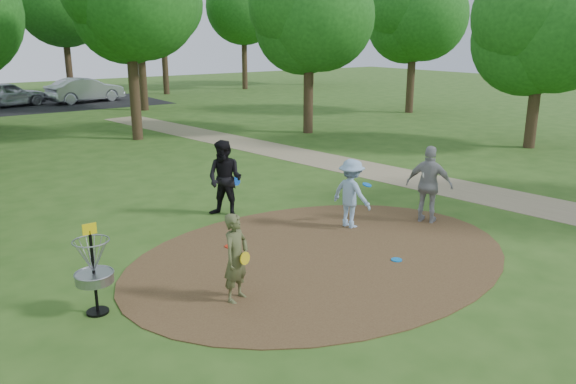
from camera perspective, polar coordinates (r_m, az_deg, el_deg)
ground at (r=11.57m, az=3.52°, el=-6.56°), size 100.00×100.00×0.00m
dirt_clearing at (r=11.57m, az=3.52°, el=-6.51°), size 8.40×8.40×0.02m
footpath at (r=17.39m, az=15.98°, el=0.53°), size 7.55×39.89×0.01m
parking_lot at (r=39.48m, az=-23.09°, el=8.13°), size 14.00×8.00×0.01m
player_observer_with_disc at (r=9.50m, az=-5.29°, el=-6.67°), size 0.67×0.58×1.55m
player_throwing_with_disc at (r=13.11m, az=6.45°, el=-0.17°), size 1.01×1.13×1.63m
player_walking_with_disc at (r=13.86m, az=-6.41°, el=1.32°), size 1.11×1.17×1.91m
player_waiting_with_disc at (r=13.74m, az=14.16°, el=0.72°), size 0.91×1.18×1.87m
disc_ground_blue at (r=11.53m, az=10.97°, el=-6.78°), size 0.22×0.22×0.02m
disc_ground_red at (r=12.07m, az=-5.93°, el=-5.50°), size 0.22×0.22×0.02m
car_left at (r=39.43m, az=-26.73°, el=8.86°), size 4.96×3.01×1.58m
car_right at (r=40.15m, az=-19.88°, el=9.73°), size 5.18×2.65×1.63m
disc_golf_basket at (r=9.52m, az=-19.21°, el=-6.84°), size 0.63×0.63×1.54m
tree_ring at (r=20.27m, az=-14.90°, el=17.35°), size 36.74×44.90×8.88m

